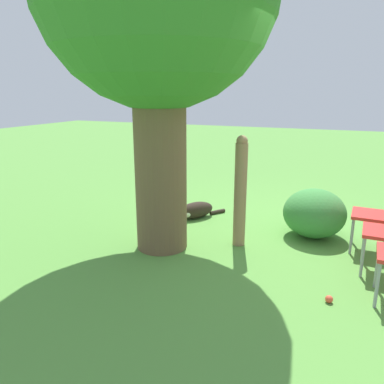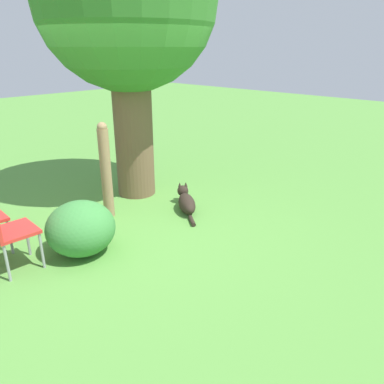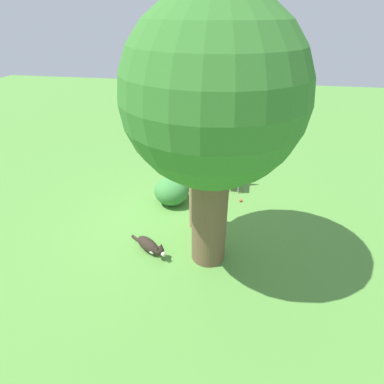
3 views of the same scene
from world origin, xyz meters
name	(u,v)px [view 1 (image 1 of 3)]	position (x,y,z in m)	size (l,w,h in m)	color
ground_plane	(233,231)	(0.00, 0.00, 0.00)	(30.00, 30.00, 0.00)	#56933D
dog	(192,210)	(0.70, -0.24, 0.13)	(0.64, 0.85, 0.33)	#2D231C
fence_post	(240,191)	(-0.19, 0.42, 0.68)	(0.15, 0.15, 1.34)	#937551
red_chair_0	(380,210)	(-1.73, 0.00, 0.51)	(0.44, 0.46, 0.88)	red
tennis_ball	(329,299)	(-1.31, 1.38, 0.03)	(0.07, 0.07, 0.07)	#E54C33
low_shrub	(314,213)	(-1.00, -0.22, 0.31)	(0.78, 0.78, 0.63)	#3D843D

